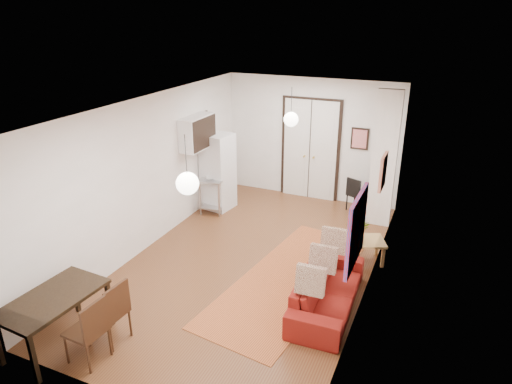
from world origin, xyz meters
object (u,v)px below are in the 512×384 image
at_px(sofa, 328,290).
at_px(black_side_chair, 358,190).
at_px(coffee_table, 357,243).
at_px(kitchen_counter, 217,187).
at_px(dining_chair_near, 112,303).
at_px(fridge, 218,172).
at_px(dining_chair_far, 90,321).
at_px(dining_table, 53,302).

xyz_separation_m(sofa, black_side_chair, (-0.38, 3.96, 0.16)).
bearing_deg(coffee_table, sofa, -94.13).
bearing_deg(kitchen_counter, dining_chair_near, -88.06).
distance_m(fridge, dining_chair_far, 5.12).
bearing_deg(coffee_table, dining_chair_near, -128.11).
distance_m(dining_table, black_side_chair, 6.87).
distance_m(kitchen_counter, dining_table, 5.04).
bearing_deg(black_side_chair, dining_chair_far, 93.96).
distance_m(fridge, dining_table, 5.07).
xyz_separation_m(fridge, dining_table, (0.18, -5.07, -0.20)).
xyz_separation_m(coffee_table, dining_chair_near, (-2.70, -3.44, 0.17)).
bearing_deg(fridge, black_side_chair, 29.84).
relative_size(kitchen_counter, dining_chair_near, 1.18).
xyz_separation_m(sofa, dining_table, (-3.18, -2.31, 0.38)).
bearing_deg(sofa, kitchen_counter, 48.95).
bearing_deg(coffee_table, black_side_chair, 101.61).
relative_size(fridge, dining_chair_near, 1.86).
height_order(sofa, dining_chair_near, dining_chair_near).
distance_m(coffee_table, dining_chair_near, 4.37).
distance_m(coffee_table, dining_chair_far, 4.71).
relative_size(dining_chair_near, black_side_chair, 1.19).
bearing_deg(dining_table, fridge, 92.04).
distance_m(dining_chair_far, black_side_chair, 6.62).
relative_size(coffee_table, dining_chair_far, 1.18).
height_order(fridge, dining_table, fridge).
xyz_separation_m(sofa, fridge, (-3.36, 2.76, 0.58)).
xyz_separation_m(dining_chair_near, black_side_chair, (2.21, 5.82, -0.09)).
relative_size(sofa, dining_table, 1.44).
bearing_deg(dining_chair_near, coffee_table, 145.56).
bearing_deg(dining_chair_near, fridge, -166.75).
height_order(sofa, kitchen_counter, kitchen_counter).
xyz_separation_m(coffee_table, kitchen_counter, (-3.50, 1.15, 0.13)).
bearing_deg(dining_chair_near, sofa, 129.46).
relative_size(kitchen_counter, dining_chair_far, 1.18).
height_order(fridge, black_side_chair, fridge).
bearing_deg(fridge, dining_chair_near, -72.42).
height_order(kitchen_counter, dining_chair_near, dining_chair_near).
xyz_separation_m(dining_table, dining_chair_far, (0.60, 0.02, -0.13)).
relative_size(sofa, fridge, 1.17).
xyz_separation_m(coffee_table, dining_table, (-3.30, -3.88, 0.30)).
height_order(kitchen_counter, fridge, fridge).
distance_m(kitchen_counter, dining_chair_far, 5.08).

